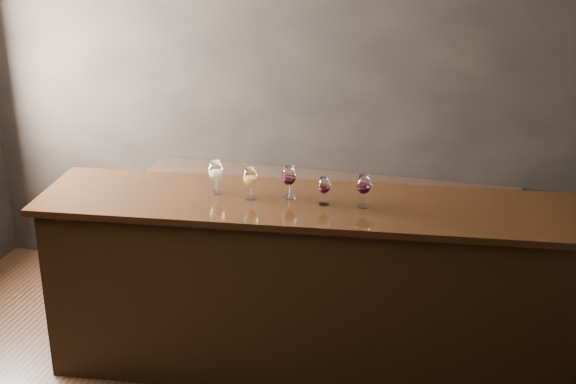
% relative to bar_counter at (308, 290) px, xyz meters
% --- Properties ---
extents(room_shell, '(5.02, 4.52, 2.81)m').
position_rel_bar_counter_xyz_m(room_shell, '(-0.64, -0.99, 1.24)').
color(room_shell, black).
rests_on(room_shell, ground).
extents(bar_counter, '(3.31, 1.05, 1.14)m').
position_rel_bar_counter_xyz_m(bar_counter, '(0.00, 0.00, 0.00)').
color(bar_counter, black).
rests_on(bar_counter, ground).
extents(bar_top, '(3.43, 1.14, 0.04)m').
position_rel_bar_counter_xyz_m(bar_top, '(-0.00, 0.00, 0.59)').
color(bar_top, black).
rests_on(bar_top, bar_counter).
extents(back_bar_shelf, '(2.73, 0.40, 0.98)m').
position_rel_bar_counter_xyz_m(back_bar_shelf, '(-0.07, 0.92, -0.08)').
color(back_bar_shelf, black).
rests_on(back_bar_shelf, ground).
extents(glass_white, '(0.09, 0.09, 0.21)m').
position_rel_bar_counter_xyz_m(glass_white, '(-0.60, -0.00, 0.76)').
color(glass_white, white).
rests_on(glass_white, bar_top).
extents(glass_amber, '(0.09, 0.09, 0.21)m').
position_rel_bar_counter_xyz_m(glass_amber, '(-0.36, -0.04, 0.75)').
color(glass_amber, white).
rests_on(glass_amber, bar_top).
extents(glass_red_a, '(0.09, 0.09, 0.21)m').
position_rel_bar_counter_xyz_m(glass_red_a, '(-0.13, 0.03, 0.75)').
color(glass_red_a, white).
rests_on(glass_red_a, bar_top).
extents(glass_red_b, '(0.08, 0.08, 0.18)m').
position_rel_bar_counter_xyz_m(glass_red_b, '(0.10, -0.02, 0.73)').
color(glass_red_b, white).
rests_on(glass_red_b, bar_top).
extents(glass_red_c, '(0.09, 0.09, 0.20)m').
position_rel_bar_counter_xyz_m(glass_red_c, '(0.34, 0.01, 0.75)').
color(glass_red_c, white).
rests_on(glass_red_c, bar_top).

